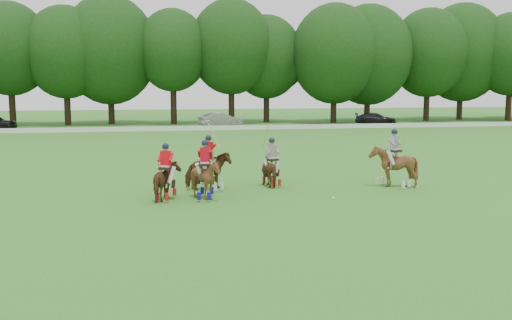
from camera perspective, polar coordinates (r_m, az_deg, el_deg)
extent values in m
plane|color=#25681D|center=(18.15, -0.30, -6.13)|extent=(180.00, 180.00, 0.00)
cylinder|color=black|center=(67.77, -23.20, 5.30)|extent=(0.70, 0.70, 4.98)
ellipsoid|color=black|center=(67.87, -23.45, 10.18)|extent=(8.80, 8.80, 10.12)
cylinder|color=black|center=(66.39, -18.35, 5.34)|extent=(0.70, 0.70, 4.64)
ellipsoid|color=black|center=(66.46, -18.55, 10.19)|extent=(8.80, 8.80, 10.13)
cylinder|color=black|center=(66.99, -14.28, 5.36)|extent=(0.70, 0.70, 4.31)
ellipsoid|color=black|center=(67.08, -14.45, 10.62)|extent=(10.67, 10.67, 12.27)
cylinder|color=black|center=(65.44, -8.24, 5.88)|extent=(0.70, 0.70, 5.24)
ellipsoid|color=black|center=(65.54, -8.34, 10.81)|extent=(8.06, 8.06, 9.26)
cylinder|color=black|center=(66.35, -2.47, 5.94)|extent=(0.70, 0.70, 5.19)
ellipsoid|color=black|center=(66.48, -2.50, 11.25)|extent=(9.50, 9.50, 10.92)
cylinder|color=black|center=(68.51, 1.05, 5.70)|extent=(0.70, 0.70, 4.48)
ellipsoid|color=black|center=(68.57, 1.06, 10.27)|extent=(8.60, 8.60, 9.89)
cylinder|color=black|center=(67.81, 7.76, 5.50)|extent=(0.70, 0.70, 4.21)
ellipsoid|color=black|center=(67.88, 7.85, 10.48)|extent=(10.11, 10.11, 11.63)
cylinder|color=black|center=(70.71, 11.05, 5.45)|extent=(0.70, 0.70, 4.07)
ellipsoid|color=black|center=(70.78, 11.17, 10.27)|extent=(10.46, 10.46, 12.03)
cylinder|color=black|center=(74.22, 16.69, 5.64)|extent=(0.70, 0.70, 4.79)
ellipsoid|color=black|center=(74.31, 16.86, 10.23)|extent=(9.47, 9.47, 10.89)
cylinder|color=black|center=(78.22, 19.70, 5.46)|extent=(0.70, 0.70, 4.44)
ellipsoid|color=black|center=(78.31, 19.90, 10.06)|extent=(10.84, 10.84, 12.47)
cylinder|color=black|center=(78.16, 23.95, 5.41)|extent=(0.70, 0.70, 4.86)
ellipsoid|color=black|center=(78.24, 24.18, 9.64)|extent=(8.94, 8.94, 10.28)
cube|color=white|center=(55.58, -7.64, 3.16)|extent=(120.00, 0.10, 0.44)
imported|color=gray|center=(60.45, -3.60, 4.05)|extent=(4.83, 2.83, 1.50)
imported|color=black|center=(65.06, 11.87, 4.06)|extent=(4.91, 3.37, 1.32)
imported|color=#462212|center=(21.61, -8.98, -2.13)|extent=(1.25, 1.82, 1.41)
cube|color=black|center=(21.53, -9.01, -0.78)|extent=(0.60, 0.67, 0.08)
cylinder|color=tan|center=(21.63, -9.77, -0.97)|extent=(0.10, 0.21, 1.29)
imported|color=#462212|center=(23.46, -4.75, -1.14)|extent=(2.03, 1.99, 1.55)
cube|color=black|center=(23.39, -4.76, 0.24)|extent=(0.69, 0.71, 0.08)
cylinder|color=tan|center=(23.50, -4.26, 2.54)|extent=(0.49, 0.63, 1.08)
imported|color=#462212|center=(21.58, -5.09, -1.92)|extent=(1.50, 1.62, 1.53)
cube|color=black|center=(21.50, -5.11, -0.43)|extent=(0.55, 0.64, 0.08)
cylinder|color=tan|center=(21.48, -4.31, -0.65)|extent=(0.07, 0.21, 1.29)
imported|color=#462212|center=(24.33, 1.58, -1.07)|extent=(0.98, 1.69, 1.34)
cube|color=black|center=(24.26, 1.59, 0.08)|extent=(0.53, 0.63, 0.08)
cylinder|color=tan|center=(24.05, 0.93, 2.22)|extent=(0.16, 0.76, 1.08)
imported|color=#462212|center=(24.78, 13.57, -0.61)|extent=(2.07, 2.13, 1.78)
cube|color=black|center=(24.70, 13.62, 0.90)|extent=(0.67, 0.71, 0.08)
cylinder|color=tan|center=(24.46, 13.22, 0.66)|extent=(0.14, 0.20, 1.29)
sphere|color=white|center=(21.80, 7.77, -3.79)|extent=(0.09, 0.09, 0.09)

